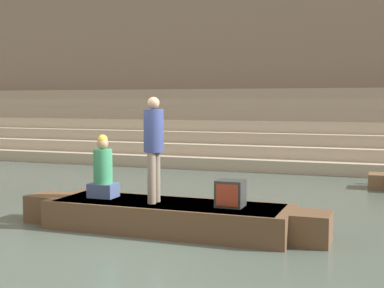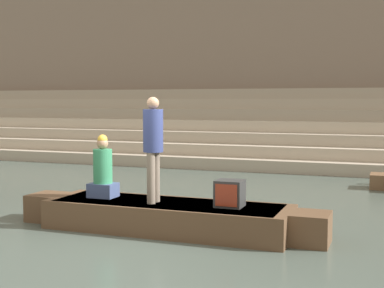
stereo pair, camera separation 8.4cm
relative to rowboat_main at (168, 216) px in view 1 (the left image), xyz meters
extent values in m
plane|color=#47544C|center=(-0.32, -0.54, -0.26)|extent=(120.00, 120.00, 0.00)
cube|color=tan|center=(-0.32, 9.72, -0.07)|extent=(36.00, 3.96, 0.38)
cube|color=#B2A28D|center=(-0.32, 10.01, 0.31)|extent=(36.00, 3.40, 0.38)
cube|color=tan|center=(-0.32, 10.29, 0.69)|extent=(36.00, 2.83, 0.38)
cube|color=#B2A28D|center=(-0.32, 10.57, 1.07)|extent=(36.00, 2.27, 0.38)
cube|color=tan|center=(-0.32, 10.86, 1.44)|extent=(36.00, 1.70, 0.38)
cube|color=#B2A28D|center=(-0.32, 11.14, 1.82)|extent=(36.00, 1.13, 0.38)
cube|color=tan|center=(-0.32, 11.42, 2.20)|extent=(36.00, 0.57, 0.38)
cube|color=#7F6B5B|center=(-0.32, 12.30, 3.91)|extent=(34.20, 1.20, 8.34)
cube|color=#4C4037|center=(-0.32, 11.68, 0.04)|extent=(34.20, 0.12, 0.60)
cube|color=brown|center=(0.00, 0.00, -0.02)|extent=(4.20, 1.23, 0.49)
cube|color=beige|center=(0.00, 0.00, 0.20)|extent=(3.87, 1.13, 0.05)
cube|color=brown|center=(2.40, 0.00, -0.02)|extent=(0.59, 0.68, 0.49)
cube|color=brown|center=(-2.40, 0.00, -0.02)|extent=(0.59, 0.68, 0.49)
cylinder|color=olive|center=(-0.63, 0.71, 0.13)|extent=(2.93, 0.04, 0.04)
cylinder|color=#756656|center=(-0.21, 0.00, 0.66)|extent=(0.14, 0.14, 0.86)
cylinder|color=#756656|center=(-0.21, -0.19, 0.66)|extent=(0.14, 0.14, 0.86)
cylinder|color=navy|center=(-0.21, -0.10, 1.44)|extent=(0.34, 0.34, 0.71)
sphere|color=#9E7556|center=(-0.21, -0.10, 1.90)|extent=(0.20, 0.20, 0.20)
cube|color=#3D4C75|center=(-1.26, 0.06, 0.35)|extent=(0.47, 0.37, 0.25)
cylinder|color=#338456|center=(-1.26, 0.06, 0.78)|extent=(0.34, 0.34, 0.61)
sphere|color=#9E7556|center=(-1.26, 0.06, 1.19)|extent=(0.20, 0.20, 0.20)
sphere|color=gold|center=(-1.26, 0.06, 1.26)|extent=(0.17, 0.17, 0.17)
cube|color=#2D2D2D|center=(1.09, 0.03, 0.45)|extent=(0.44, 0.39, 0.43)
cube|color=#99331E|center=(1.09, -0.17, 0.45)|extent=(0.36, 0.02, 0.35)
cube|color=brown|center=(3.30, 5.93, -0.07)|extent=(0.53, 0.70, 0.37)
camera|label=1|loc=(3.45, -8.22, 1.94)|focal=50.00mm
camera|label=2|loc=(3.53, -8.19, 1.94)|focal=50.00mm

